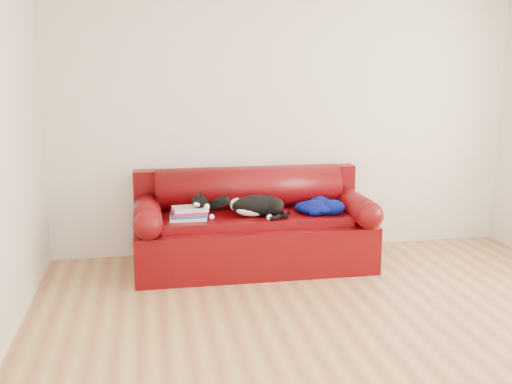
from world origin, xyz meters
The scene contains 7 objects.
ground centered at (0.00, 0.00, 0.00)m, with size 4.50×4.50×0.00m, color #905A39.
room_shell centered at (0.12, 0.02, 1.67)m, with size 4.52×4.02×2.61m.
sofa_base centered at (-0.41, 1.49, 0.24)m, with size 2.10×0.90×0.50m.
sofa_back centered at (-0.41, 1.74, 0.54)m, with size 2.10×1.01×0.88m.
book_stack centered at (-0.99, 1.38, 0.55)m, with size 0.32×0.25×0.10m.
cat centered at (-0.41, 1.37, 0.59)m, with size 0.62×0.41×0.24m.
blanket centered at (0.16, 1.38, 0.56)m, with size 0.45×0.41×0.14m.
Camera 1 is at (-1.32, -3.63, 1.77)m, focal length 42.00 mm.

